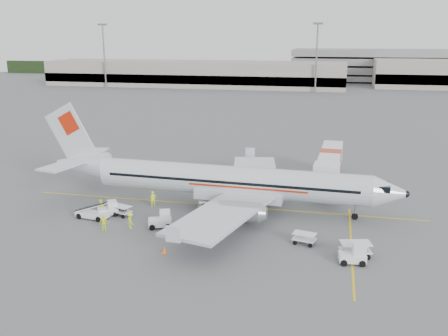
{
  "coord_description": "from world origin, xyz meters",
  "views": [
    {
      "loc": [
        11.89,
        -51.08,
        18.3
      ],
      "look_at": [
        0.0,
        2.0,
        3.8
      ],
      "focal_mm": 40.0,
      "sensor_mm": 36.0,
      "label": 1
    }
  ],
  "objects_px": {
    "tug_mid": "(160,219)",
    "tug_aft": "(108,208)",
    "belt_loader": "(92,207)",
    "tug_fore": "(352,254)",
    "jet_bridge": "(330,168)",
    "aircraft": "(231,161)"
  },
  "relations": [
    {
      "from": "tug_mid",
      "to": "tug_aft",
      "type": "relative_size",
      "value": 1.1
    },
    {
      "from": "belt_loader",
      "to": "tug_fore",
      "type": "distance_m",
      "value": 26.36
    },
    {
      "from": "jet_bridge",
      "to": "tug_mid",
      "type": "xyz_separation_m",
      "value": [
        -15.95,
        -18.0,
        -1.4
      ]
    },
    {
      "from": "jet_bridge",
      "to": "tug_mid",
      "type": "relative_size",
      "value": 7.71
    },
    {
      "from": "tug_fore",
      "to": "tug_aft",
      "type": "relative_size",
      "value": 1.08
    },
    {
      "from": "jet_bridge",
      "to": "tug_mid",
      "type": "bearing_deg",
      "value": -129.05
    },
    {
      "from": "tug_mid",
      "to": "belt_loader",
      "type": "bearing_deg",
      "value": 153.76
    },
    {
      "from": "tug_aft",
      "to": "tug_mid",
      "type": "bearing_deg",
      "value": -50.65
    },
    {
      "from": "jet_bridge",
      "to": "tug_aft",
      "type": "bearing_deg",
      "value": -141.97
    },
    {
      "from": "jet_bridge",
      "to": "belt_loader",
      "type": "bearing_deg",
      "value": -141.5
    },
    {
      "from": "belt_loader",
      "to": "tug_fore",
      "type": "bearing_deg",
      "value": -1.43
    },
    {
      "from": "aircraft",
      "to": "belt_loader",
      "type": "height_order",
      "value": "aircraft"
    },
    {
      "from": "jet_bridge",
      "to": "tug_mid",
      "type": "distance_m",
      "value": 24.09
    },
    {
      "from": "aircraft",
      "to": "tug_mid",
      "type": "bearing_deg",
      "value": -126.82
    },
    {
      "from": "aircraft",
      "to": "jet_bridge",
      "type": "bearing_deg",
      "value": 49.31
    },
    {
      "from": "belt_loader",
      "to": "tug_mid",
      "type": "relative_size",
      "value": 1.99
    },
    {
      "from": "aircraft",
      "to": "jet_bridge",
      "type": "relative_size",
      "value": 2.25
    },
    {
      "from": "tug_mid",
      "to": "tug_aft",
      "type": "distance_m",
      "value": 6.76
    },
    {
      "from": "belt_loader",
      "to": "tug_aft",
      "type": "height_order",
      "value": "belt_loader"
    },
    {
      "from": "tug_fore",
      "to": "tug_aft",
      "type": "xyz_separation_m",
      "value": [
        -24.71,
        6.07,
        -0.06
      ]
    },
    {
      "from": "tug_mid",
      "to": "tug_aft",
      "type": "height_order",
      "value": "tug_mid"
    },
    {
      "from": "belt_loader",
      "to": "tug_aft",
      "type": "xyz_separation_m",
      "value": [
        1.19,
        1.14,
        -0.42
      ]
    }
  ]
}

